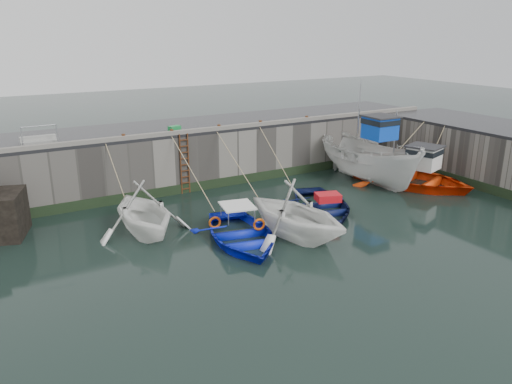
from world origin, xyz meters
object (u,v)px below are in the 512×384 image
bollard_b (172,132)px  bollard_c (219,127)px  bollard_e (307,118)px  fish_crate (174,129)px  bollard_d (260,123)px  boat_near_blacktrim (295,236)px  bollard_a (124,137)px  boat_near_navy (322,210)px  boat_near_white (145,232)px  boat_near_blue (241,241)px  boat_far_white (370,161)px  ladder (185,164)px  boat_far_orange (412,177)px

bollard_b → bollard_c: size_ratio=1.00×
bollard_e → fish_crate: bearing=174.3°
bollard_d → boat_near_blacktrim: bearing=-110.8°
bollard_a → bollard_e: (11.00, 0.00, 0.00)m
boat_near_navy → bollard_d: bollard_d is taller
bollard_e → boat_near_navy: bearing=-118.8°
boat_near_white → bollard_d: bollard_d is taller
boat_near_blacktrim → bollard_d: bearing=56.2°
boat_near_blue → bollard_d: size_ratio=18.95×
boat_near_white → boat_far_white: (13.55, 0.89, 1.24)m
fish_crate → bollard_d: size_ratio=2.25×
boat_near_blacktrim → bollard_d: 9.30m
boat_near_blacktrim → boat_near_navy: 3.53m
boat_near_white → bollard_c: (5.84, 4.52, 3.30)m
boat_near_blue → boat_near_white: bearing=148.9°
boat_near_navy → bollard_d: 6.97m
boat_near_blue → bollard_a: bearing=120.4°
boat_near_navy → bollard_a: size_ratio=18.24×
boat_near_blacktrim → boat_far_white: 9.43m
boat_near_navy → boat_near_blacktrim: bearing=-126.9°
ladder → boat_near_blacktrim: ladder is taller
bollard_a → bollard_b: bearing=0.0°
boat_near_white → bollard_c: 8.09m
boat_near_blacktrim → bollard_e: 10.79m
boat_far_white → boat_far_orange: boat_far_white is taller
boat_far_white → bollard_a: (-12.91, 3.62, 2.06)m
bollard_d → boat_near_white: bearing=-151.8°
boat_far_orange → bollard_d: (-6.71, 5.33, 2.85)m
boat_near_blue → boat_far_orange: 12.19m
boat_near_white → bollard_a: (0.64, 4.52, 3.30)m
ladder → boat_near_blue: 7.28m
boat_near_navy → fish_crate: fish_crate is taller
boat_near_white → boat_near_blacktrim: 6.46m
boat_near_blacktrim → bollard_c: 8.79m
boat_near_navy → bollard_e: (3.37, 6.14, 3.30)m
fish_crate → bollard_d: bearing=-25.9°
boat_near_blacktrim → ladder: bearing=89.4°
boat_near_blacktrim → boat_far_orange: bearing=3.0°
bollard_d → bollard_e: size_ratio=1.00×
boat_far_white → bollard_d: size_ratio=27.51×
boat_near_blue → boat_far_white: boat_far_white is taller
boat_near_navy → boat_far_orange: boat_far_orange is taller
ladder → boat_near_blue: ladder is taller
boat_near_blue → boat_near_blacktrim: bearing=-6.1°
boat_near_white → boat_near_navy: size_ratio=0.95×
bollard_a → bollard_d: bearing=0.0°
boat_near_blacktrim → bollard_a: bearing=107.1°
boat_near_navy → bollard_c: (-2.43, 6.14, 3.30)m
boat_near_navy → bollard_e: 7.74m
ladder → boat_far_white: 10.45m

